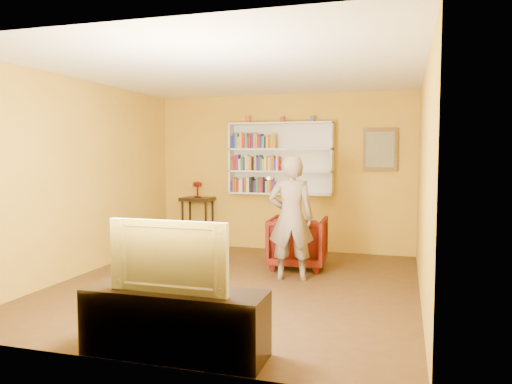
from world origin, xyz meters
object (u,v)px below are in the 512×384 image
console_table (198,206)px  tv_cabinet (175,322)px  person (291,218)px  ruby_lustre (197,186)px  armchair (298,242)px  bookshelf (281,159)px  television (174,254)px

console_table → tv_cabinet: (1.73, -4.50, -0.47)m
tv_cabinet → person: bearing=82.2°
ruby_lustre → tv_cabinet: ruby_lustre is taller
armchair → console_table: bearing=-29.9°
bookshelf → console_table: 1.73m
armchair → tv_cabinet: bearing=81.7°
armchair → tv_cabinet: (-0.32, -3.46, -0.10)m
bookshelf → person: 2.15m
person → tv_cabinet: size_ratio=1.07×
ruby_lustre → person: person is taller
console_table → television: 4.82m
armchair → person: (0.05, -0.72, 0.45)m
person → ruby_lustre: bearing=-51.7°
console_table → person: (2.10, -1.76, 0.08)m
ruby_lustre → television: 4.83m
ruby_lustre → person: size_ratio=0.17×
console_table → ruby_lustre: size_ratio=3.17×
console_table → ruby_lustre: ruby_lustre is taller
console_table → person: 2.75m
person → tv_cabinet: bearing=70.5°
bookshelf → armchair: bearing=-65.3°
person → tv_cabinet: person is taller
armchair → person: size_ratio=0.50×
television → tv_cabinet: bearing=-179.2°
ruby_lustre → television: bearing=-69.0°
bookshelf → armchair: (0.55, -1.20, -1.22)m
armchair → television: television is taller
console_table → person: bearing=-39.9°
bookshelf → ruby_lustre: bearing=-173.9°
bookshelf → person: bearing=-72.5°
console_table → television: bearing=-69.0°
television → person: bearing=83.0°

